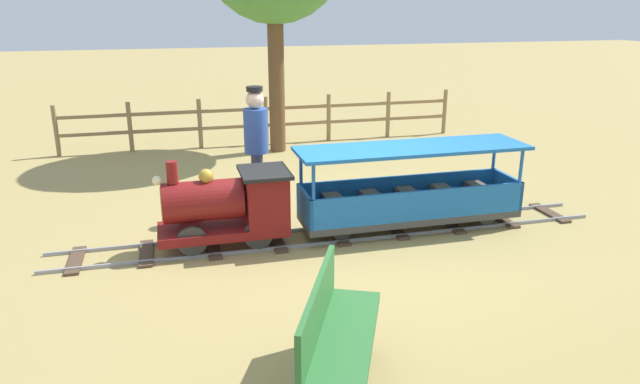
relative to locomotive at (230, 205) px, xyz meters
name	(u,v)px	position (x,y,z in m)	size (l,w,h in m)	color
ground_plane	(341,235)	(0.00, -1.27, -0.48)	(60.00, 60.00, 0.00)	#A38C51
track	(337,234)	(0.00, -1.22, -0.47)	(0.70, 6.40, 0.04)	gray
locomotive	(230,205)	(0.00, 0.00, 0.00)	(0.66, 1.44, 0.98)	maroon
passenger_car	(410,195)	(0.00, -2.12, -0.06)	(0.76, 2.70, 0.97)	#3F3F3F
conductor_person	(256,140)	(1.00, -0.46, 0.47)	(0.30, 0.30, 1.62)	#282D47
park_bench	(336,339)	(-2.73, -0.41, -0.07)	(1.35, 0.90, 0.82)	#2D6B33
fence_section	(266,119)	(4.79, -1.22, 0.00)	(0.08, 7.48, 0.90)	#93754C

